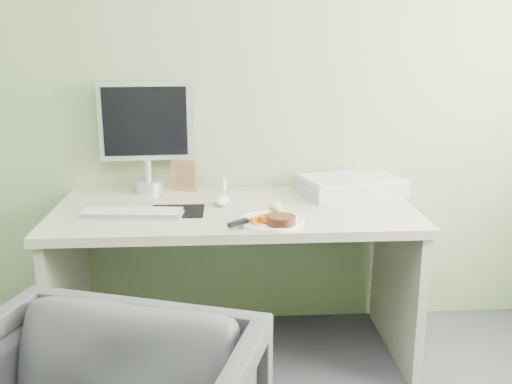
{
  "coord_description": "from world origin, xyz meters",
  "views": [
    {
      "loc": [
        -0.06,
        -0.82,
        1.44
      ],
      "look_at": [
        0.09,
        1.5,
        0.83
      ],
      "focal_mm": 40.0,
      "sensor_mm": 36.0,
      "label": 1
    }
  ],
  "objects": [
    {
      "name": "steak_knife",
      "position": [
        0.03,
        1.34,
        0.76
      ],
      "size": [
        0.2,
        0.18,
        0.02
      ],
      "rotation": [
        0.0,
        0.0,
        0.73
      ],
      "color": "silver",
      "rests_on": "plate"
    },
    {
      "name": "carrot_heap",
      "position": [
        0.09,
        1.34,
        0.76
      ],
      "size": [
        0.07,
        0.06,
        0.04
      ],
      "primitive_type": "cube",
      "rotation": [
        0.0,
        0.0,
        0.08
      ],
      "color": "orange",
      "rests_on": "plate"
    },
    {
      "name": "wall_back",
      "position": [
        0.0,
        2.0,
        1.35
      ],
      "size": [
        3.5,
        0.0,
        3.5
      ],
      "primitive_type": "plane",
      "rotation": [
        1.57,
        0.0,
        0.0
      ],
      "color": "gray",
      "rests_on": "floor"
    },
    {
      "name": "scanner",
      "position": [
        0.57,
        1.83,
        0.77
      ],
      "size": [
        0.54,
        0.42,
        0.07
      ],
      "primitive_type": "cube",
      "rotation": [
        0.0,
        0.0,
        0.25
      ],
      "color": "#A4A7AB",
      "rests_on": "desk"
    },
    {
      "name": "monitor",
      "position": [
        -0.41,
        1.94,
        1.03
      ],
      "size": [
        0.45,
        0.14,
        0.54
      ],
      "rotation": [
        0.0,
        0.0,
        0.06
      ],
      "color": "silver",
      "rests_on": "desk"
    },
    {
      "name": "plate",
      "position": [
        0.14,
        1.38,
        0.74
      ],
      "size": [
        0.27,
        0.27,
        0.01
      ],
      "primitive_type": "cylinder",
      "color": "white",
      "rests_on": "desk"
    },
    {
      "name": "steak",
      "position": [
        0.18,
        1.32,
        0.76
      ],
      "size": [
        0.12,
        0.12,
        0.04
      ],
      "primitive_type": "cylinder",
      "rotation": [
        0.0,
        0.0,
        -0.03
      ],
      "color": "black",
      "rests_on": "plate"
    },
    {
      "name": "desk",
      "position": [
        0.0,
        1.62,
        0.55
      ],
      "size": [
        1.6,
        0.75,
        0.73
      ],
      "color": "#B9B19B",
      "rests_on": "floor"
    },
    {
      "name": "mousepad",
      "position": [
        -0.25,
        1.58,
        0.73
      ],
      "size": [
        0.23,
        0.21,
        0.0
      ],
      "primitive_type": "cube",
      "rotation": [
        0.0,
        0.0,
        -0.01
      ],
      "color": "black",
      "rests_on": "desk"
    },
    {
      "name": "eyedrop_bottle",
      "position": [
        -0.04,
        1.93,
        0.76
      ],
      "size": [
        0.02,
        0.02,
        0.07
      ],
      "color": "white",
      "rests_on": "desk"
    },
    {
      "name": "computer_mouse",
      "position": [
        -0.06,
        1.68,
        0.75
      ],
      "size": [
        0.08,
        0.13,
        0.04
      ],
      "primitive_type": "ellipsoid",
      "rotation": [
        0.0,
        0.0,
        -0.15
      ],
      "color": "white",
      "rests_on": "desk"
    },
    {
      "name": "keyboard",
      "position": [
        -0.44,
        1.52,
        0.75
      ],
      "size": [
        0.43,
        0.16,
        0.02
      ],
      "primitive_type": "cube",
      "rotation": [
        0.0,
        0.0,
        -0.1
      ],
      "color": "white",
      "rests_on": "desk"
    },
    {
      "name": "potato_pile",
      "position": [
        0.18,
        1.42,
        0.78
      ],
      "size": [
        0.13,
        0.1,
        0.06
      ],
      "primitive_type": "ellipsoid",
      "rotation": [
        0.0,
        0.0,
        -0.2
      ],
      "color": "tan",
      "rests_on": "plate"
    },
    {
      "name": "photo_frame",
      "position": [
        -0.24,
        1.93,
        0.81
      ],
      "size": [
        0.13,
        0.05,
        0.16
      ],
      "primitive_type": "cube",
      "rotation": [
        0.0,
        0.0,
        -0.29
      ],
      "color": "#A0704A",
      "rests_on": "desk"
    }
  ]
}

